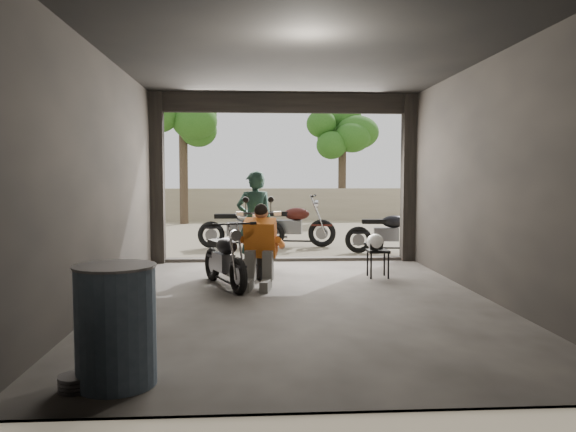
{
  "coord_description": "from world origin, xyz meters",
  "views": [
    {
      "loc": [
        -0.6,
        -7.24,
        1.64
      ],
      "look_at": [
        -0.11,
        0.6,
        1.09
      ],
      "focal_mm": 35.0,
      "sensor_mm": 36.0,
      "label": 1
    }
  ],
  "objects": [
    {
      "name": "ground",
      "position": [
        0.0,
        0.0,
        0.0
      ],
      "size": [
        80.0,
        80.0,
        0.0
      ],
      "primitive_type": "plane",
      "color": "#7A6D56",
      "rests_on": "ground"
    },
    {
      "name": "garage",
      "position": [
        0.0,
        0.55,
        1.28
      ],
      "size": [
        7.0,
        7.13,
        3.2
      ],
      "color": "#2D2B28",
      "rests_on": "ground"
    },
    {
      "name": "boundary_wall",
      "position": [
        0.0,
        14.0,
        0.6
      ],
      "size": [
        18.0,
        0.3,
        1.2
      ],
      "primitive_type": "cube",
      "color": "gray",
      "rests_on": "ground"
    },
    {
      "name": "tree_left",
      "position": [
        -3.0,
        12.5,
        3.99
      ],
      "size": [
        2.2,
        2.2,
        5.6
      ],
      "color": "#382B1E",
      "rests_on": "ground"
    },
    {
      "name": "tree_right",
      "position": [
        2.8,
        14.0,
        3.56
      ],
      "size": [
        2.2,
        2.2,
        5.0
      ],
      "color": "#382B1E",
      "rests_on": "ground"
    },
    {
      "name": "main_bike",
      "position": [
        -0.55,
        2.16,
        0.55
      ],
      "size": [
        0.8,
        1.69,
        1.09
      ],
      "primitive_type": null,
      "rotation": [
        0.0,
        0.0,
        0.08
      ],
      "color": "white",
      "rests_on": "ground"
    },
    {
      "name": "left_bike",
      "position": [
        -1.03,
        0.99,
        0.5
      ],
      "size": [
        1.12,
        1.6,
        1.0
      ],
      "primitive_type": null,
      "rotation": [
        0.0,
        0.0,
        0.38
      ],
      "color": "black",
      "rests_on": "ground"
    },
    {
      "name": "outside_bike_a",
      "position": [
        -0.87,
        5.61,
        0.58
      ],
      "size": [
        1.73,
        0.72,
        1.17
      ],
      "primitive_type": null,
      "rotation": [
        0.0,
        0.0,
        1.56
      ],
      "color": "black",
      "rests_on": "ground"
    },
    {
      "name": "outside_bike_b",
      "position": [
        0.3,
        5.82,
        0.61
      ],
      "size": [
        1.91,
        1.07,
        1.22
      ],
      "primitive_type": null,
      "rotation": [
        0.0,
        0.0,
        1.38
      ],
      "color": "#42150F",
      "rests_on": "ground"
    },
    {
      "name": "outside_bike_c",
      "position": [
        2.29,
        4.51,
        0.54
      ],
      "size": [
        1.67,
        0.86,
        1.08
      ],
      "primitive_type": null,
      "rotation": [
        0.0,
        0.0,
        1.45
      ],
      "color": "black",
      "rests_on": "ground"
    },
    {
      "name": "rider",
      "position": [
        -0.57,
        2.46,
        0.87
      ],
      "size": [
        0.71,
        0.54,
        1.74
      ],
      "primitive_type": "imported",
      "rotation": [
        0.0,
        0.0,
        3.35
      ],
      "color": "black",
      "rests_on": "ground"
    },
    {
      "name": "mechanic",
      "position": [
        -0.52,
        0.87,
        0.6
      ],
      "size": [
        0.75,
        0.93,
        1.2
      ],
      "primitive_type": null,
      "rotation": [
        0.0,
        0.0,
        -0.18
      ],
      "color": "orange",
      "rests_on": "ground"
    },
    {
      "name": "stool",
      "position": [
        1.4,
        1.6,
        0.39
      ],
      "size": [
        0.33,
        0.33,
        0.47
      ],
      "rotation": [
        0.0,
        0.0,
        -0.42
      ],
      "color": "black",
      "rests_on": "ground"
    },
    {
      "name": "helmet",
      "position": [
        1.35,
        1.56,
        0.6
      ],
      "size": [
        0.34,
        0.35,
        0.26
      ],
      "primitive_type": "ellipsoid",
      "rotation": [
        0.0,
        0.0,
        -0.23
      ],
      "color": "white",
      "rests_on": "stool"
    },
    {
      "name": "oil_drum",
      "position": [
        -1.67,
        -2.89,
        0.48
      ],
      "size": [
        0.73,
        0.73,
        0.95
      ],
      "primitive_type": "cylinder",
      "rotation": [
        0.0,
        0.0,
        -0.21
      ],
      "color": "#40556C",
      "rests_on": "ground"
    },
    {
      "name": "sign_post",
      "position": [
        3.17,
        3.69,
        1.56
      ],
      "size": [
        0.78,
        0.08,
        2.33
      ],
      "rotation": [
        0.0,
        0.0,
        -0.24
      ],
      "color": "black",
      "rests_on": "ground"
    }
  ]
}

